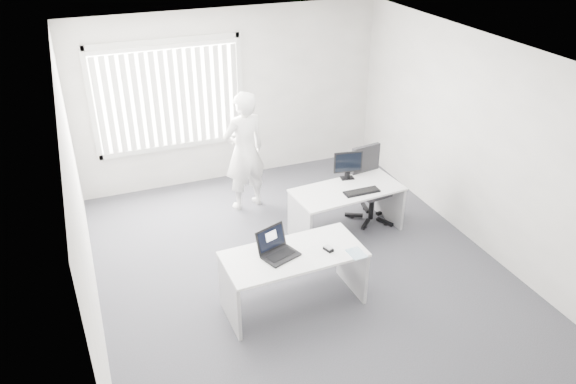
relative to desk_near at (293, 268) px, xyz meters
name	(u,v)px	position (x,y,z in m)	size (l,w,h in m)	color
ground	(302,271)	(0.35, 0.55, -0.53)	(6.00, 6.00, 0.00)	#505057
wall_back	(231,97)	(0.35, 3.55, 0.87)	(5.00, 0.02, 2.80)	silver
wall_front	(463,345)	(0.35, -2.45, 0.87)	(5.00, 0.02, 2.80)	silver
wall_left	(80,215)	(-2.15, 0.55, 0.87)	(0.02, 6.00, 2.80)	silver
wall_right	(478,143)	(2.85, 0.55, 0.87)	(0.02, 6.00, 2.80)	silver
ceiling	(306,56)	(0.35, 0.55, 2.27)	(5.00, 6.00, 0.02)	silver
window	(169,96)	(-0.65, 3.51, 1.02)	(2.32, 0.06, 1.76)	silver
blinds	(170,99)	(-0.65, 3.45, 0.99)	(2.20, 0.10, 1.50)	white
desk_near	(293,268)	(0.00, 0.00, 0.00)	(1.62, 0.80, 0.73)	silver
desk_far	(347,201)	(1.30, 1.21, -0.02)	(1.58, 0.83, 0.70)	silver
office_chair	(370,197)	(1.81, 1.44, -0.18)	(0.71, 0.71, 1.10)	black
person	(244,151)	(0.21, 2.45, 0.40)	(0.67, 0.44, 1.85)	white
laptop	(281,245)	(-0.16, -0.01, 0.36)	(0.39, 0.35, 0.30)	black
paper_sheet	(322,249)	(0.34, -0.04, 0.20)	(0.32, 0.23, 0.00)	silver
mouse	(328,249)	(0.39, -0.10, 0.23)	(0.07, 0.12, 0.05)	#B8B8BA
booklet	(356,253)	(0.66, -0.27, 0.21)	(0.17, 0.23, 0.01)	white
keyboard	(362,192)	(1.43, 1.04, 0.18)	(0.50, 0.17, 0.02)	black
monitor	(348,165)	(1.44, 1.50, 0.38)	(0.41, 0.12, 0.41)	black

